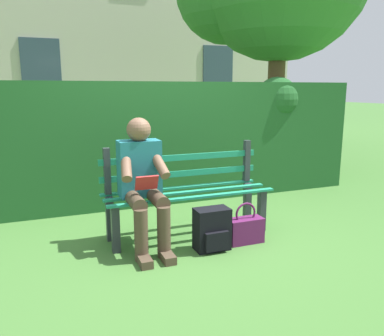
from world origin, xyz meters
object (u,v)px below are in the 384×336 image
object	(u,v)px
handbag	(245,229)
person_seated	(143,180)
park_bench	(186,192)
backpack	(212,230)

from	to	relation	value
handbag	person_seated	bearing A→B (deg)	-16.64
park_bench	person_seated	world-z (taller)	person_seated
park_bench	person_seated	xyz separation A→B (m)	(0.48, 0.16, 0.20)
person_seated	backpack	world-z (taller)	person_seated
person_seated	handbag	distance (m)	1.07
park_bench	backpack	xyz separation A→B (m)	(-0.08, 0.47, -0.24)
park_bench	backpack	world-z (taller)	park_bench
park_bench	handbag	distance (m)	0.68
park_bench	person_seated	bearing A→B (deg)	18.99
person_seated	park_bench	bearing A→B (deg)	-161.01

